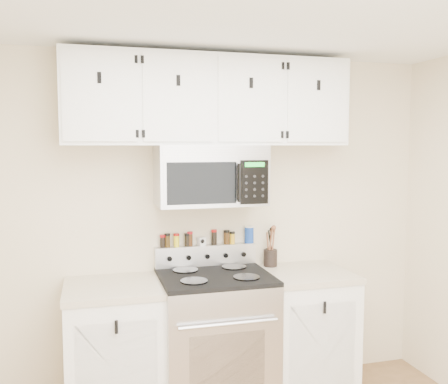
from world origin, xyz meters
The scene contains 17 objects.
back_wall centered at (0.00, 1.75, 1.25)m, with size 3.50×0.01×2.50m, color beige.
range centered at (0.00, 1.43, 0.49)m, with size 0.76×0.65×1.10m.
base_cabinet_left centered at (-0.69, 1.45, 0.46)m, with size 0.64×0.62×0.92m.
base_cabinet_right centered at (0.69, 1.45, 0.46)m, with size 0.64×0.62×0.92m.
microwave centered at (0.00, 1.55, 1.63)m, with size 0.76×0.44×0.42m.
upper_cabinets centered at (0.00, 1.58, 2.15)m, with size 2.00×0.35×0.62m.
utensil_crock centered at (0.50, 1.66, 1.00)m, with size 0.10×0.10×0.30m.
kitchen_timer centered at (-0.03, 1.71, 1.13)m, with size 0.05×0.04×0.06m, color white.
salt_canister centered at (0.34, 1.71, 1.16)m, with size 0.07×0.07×0.13m.
spice_jar_0 centered at (-0.32, 1.71, 1.15)m, with size 0.04×0.04×0.09m.
spice_jar_1 centered at (-0.29, 1.71, 1.15)m, with size 0.04×0.04×0.10m.
spice_jar_2 centered at (-0.22, 1.71, 1.15)m, with size 0.04×0.04×0.10m.
spice_jar_3 centered at (-0.14, 1.71, 1.15)m, with size 0.04×0.04×0.10m.
spice_jar_4 centered at (-0.12, 1.71, 1.15)m, with size 0.04×0.04×0.11m.
spice_jar_5 centered at (0.06, 1.71, 1.16)m, with size 0.04×0.04×0.11m.
spice_jar_6 centered at (0.16, 1.71, 1.15)m, with size 0.04×0.04×0.10m.
spice_jar_7 centered at (0.21, 1.71, 1.15)m, with size 0.04×0.04×0.09m.
Camera 1 is at (-0.83, -1.85, 1.84)m, focal length 40.00 mm.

